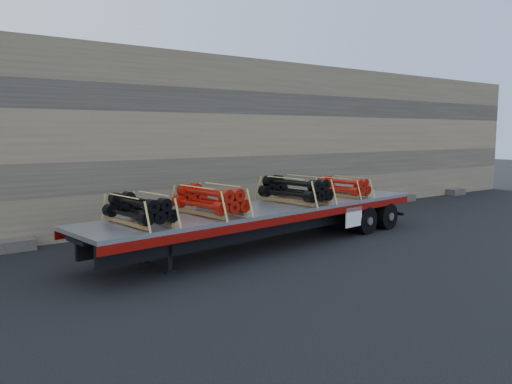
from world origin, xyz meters
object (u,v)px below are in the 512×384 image
at_px(bundle_midrear, 295,190).
at_px(bundle_rear, 342,187).
at_px(bundle_front, 139,210).
at_px(trailer, 268,226).
at_px(bundle_midfront, 210,201).

distance_m(bundle_midrear, bundle_rear, 2.74).
relative_size(bundle_front, bundle_midrear, 0.88).
height_order(trailer, bundle_front, bundle_front).
distance_m(trailer, bundle_rear, 4.19).
bearing_deg(bundle_front, bundle_midrear, 0.00).
bearing_deg(bundle_rear, trailer, 180.00).
xyz_separation_m(bundle_midfront, bundle_midrear, (3.78, 0.44, 0.02)).
bearing_deg(trailer, bundle_rear, 0.00).
bearing_deg(bundle_front, bundle_midfront, 0.00).
xyz_separation_m(trailer, bundle_midfront, (-2.46, -0.29, 1.09)).
xyz_separation_m(trailer, bundle_front, (-4.85, -0.57, 1.06)).
xyz_separation_m(trailer, bundle_midrear, (1.31, 0.15, 1.11)).
relative_size(bundle_midfront, bundle_rear, 1.19).
xyz_separation_m(trailer, bundle_rear, (4.03, 0.47, 1.03)).
relative_size(trailer, bundle_rear, 6.73).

